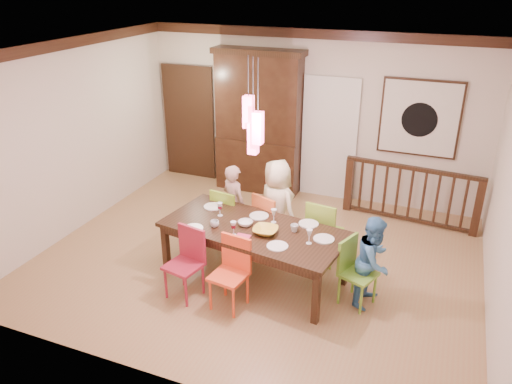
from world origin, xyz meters
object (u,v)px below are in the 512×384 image
at_px(balustrade, 410,193).
at_px(person_far_left, 234,204).
at_px(dining_table, 253,233).
at_px(china_hutch, 258,122).
at_px(chair_end_right, 359,269).
at_px(person_far_mid, 277,207).
at_px(chair_far_left, 230,212).
at_px(person_end_right, 374,261).

relative_size(balustrade, person_far_left, 1.75).
bearing_deg(dining_table, person_far_left, 136.80).
distance_m(china_hutch, person_far_left, 2.13).
distance_m(chair_end_right, person_far_mid, 1.61).
xyz_separation_m(chair_far_left, person_far_mid, (0.70, 0.08, 0.18)).
height_order(chair_far_left, balustrade, balustrade).
height_order(chair_end_right, person_far_mid, person_far_mid).
distance_m(dining_table, person_far_mid, 0.79).
relative_size(dining_table, person_far_left, 2.02).
bearing_deg(person_end_right, dining_table, 105.51).
bearing_deg(chair_end_right, china_hutch, 61.23).
bearing_deg(person_far_left, person_far_mid, -152.84).
bearing_deg(china_hutch, chair_far_left, -80.01).
bearing_deg(chair_end_right, person_far_left, 88.00).
relative_size(person_far_left, person_end_right, 1.06).
xyz_separation_m(chair_far_left, person_far_left, (0.03, 0.08, 0.10)).
relative_size(china_hutch, person_far_mid, 1.84).
xyz_separation_m(chair_end_right, china_hutch, (-2.42, 2.83, 0.79)).
bearing_deg(balustrade, chair_end_right, -92.54).
height_order(china_hutch, person_far_left, china_hutch).
xyz_separation_m(person_far_mid, person_end_right, (1.50, -0.75, -0.12)).
relative_size(person_far_left, person_far_mid, 0.88).
height_order(balustrade, person_end_right, person_end_right).
bearing_deg(balustrade, chair_far_left, -139.05).
distance_m(chair_end_right, person_far_left, 2.19).
height_order(dining_table, china_hutch, china_hutch).
bearing_deg(chair_end_right, person_far_mid, 78.62).
relative_size(dining_table, balustrade, 1.16).
relative_size(china_hutch, balustrade, 1.19).
relative_size(dining_table, chair_far_left, 2.75).
relative_size(dining_table, chair_end_right, 2.92).
bearing_deg(chair_far_left, chair_end_right, 168.01).
distance_m(balustrade, person_far_mid, 2.36).
bearing_deg(china_hutch, dining_table, -69.69).
relative_size(chair_end_right, china_hutch, 0.33).
bearing_deg(person_end_right, chair_end_right, 137.07).
relative_size(dining_table, person_far_mid, 1.78).
bearing_deg(person_end_right, person_far_left, 84.93).
height_order(chair_end_right, person_end_right, person_end_right).
xyz_separation_m(person_far_left, person_far_mid, (0.67, 0.00, 0.08)).
relative_size(chair_far_left, china_hutch, 0.35).
distance_m(person_far_left, person_far_mid, 0.67).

